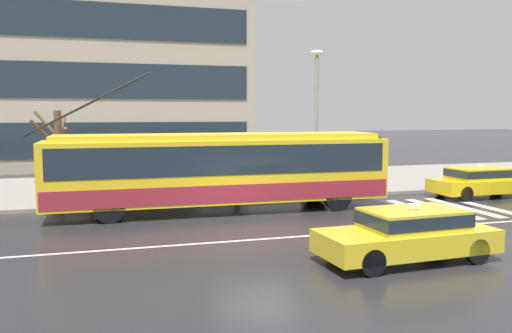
% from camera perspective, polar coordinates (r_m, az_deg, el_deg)
% --- Properties ---
extents(ground_plane, '(160.00, 160.00, 0.00)m').
position_cam_1_polar(ground_plane, '(16.46, -0.24, -6.82)').
color(ground_plane, '#27262A').
extents(sidewalk_slab, '(80.00, 10.00, 0.14)m').
position_cam_1_polar(sidewalk_slab, '(26.05, -6.51, -2.01)').
color(sidewalk_slab, gray).
rests_on(sidewalk_slab, ground_plane).
extents(crosswalk_stripe_edge_near, '(0.44, 4.40, 0.01)m').
position_cam_1_polar(crosswalk_stripe_edge_near, '(20.75, 17.25, -4.43)').
color(crosswalk_stripe_edge_near, beige).
rests_on(crosswalk_stripe_edge_near, ground_plane).
extents(crosswalk_stripe_inner_a, '(0.44, 4.40, 0.01)m').
position_cam_1_polar(crosswalk_stripe_inner_a, '(21.27, 19.26, -4.25)').
color(crosswalk_stripe_inner_a, beige).
rests_on(crosswalk_stripe_inner_a, ground_plane).
extents(crosswalk_stripe_center, '(0.44, 4.40, 0.01)m').
position_cam_1_polar(crosswalk_stripe_center, '(21.80, 21.18, -4.08)').
color(crosswalk_stripe_center, beige).
rests_on(crosswalk_stripe_center, ground_plane).
extents(crosswalk_stripe_inner_b, '(0.44, 4.40, 0.01)m').
position_cam_1_polar(crosswalk_stripe_inner_b, '(22.36, 23.01, -3.91)').
color(crosswalk_stripe_inner_b, beige).
rests_on(crosswalk_stripe_inner_b, ground_plane).
extents(lane_centre_line, '(72.00, 0.14, 0.01)m').
position_cam_1_polar(lane_centre_line, '(15.34, 1.05, -7.74)').
color(lane_centre_line, silver).
rests_on(lane_centre_line, ground_plane).
extents(trolleybus, '(12.71, 2.66, 4.97)m').
position_cam_1_polar(trolleybus, '(19.40, -3.81, -0.22)').
color(trolleybus, yellow).
rests_on(trolleybus, ground_plane).
extents(taxi_ahead_of_bus, '(4.47, 1.84, 1.39)m').
position_cam_1_polar(taxi_ahead_of_bus, '(24.61, 22.92, -1.41)').
color(taxi_ahead_of_bus, yellow).
rests_on(taxi_ahead_of_bus, ground_plane).
extents(taxi_oncoming_near, '(4.43, 1.97, 1.39)m').
position_cam_1_polar(taxi_oncoming_near, '(13.51, 16.04, -6.79)').
color(taxi_oncoming_near, yellow).
rests_on(taxi_oncoming_near, ground_plane).
extents(bus_shelter, '(4.22, 1.82, 2.41)m').
position_cam_1_polar(bus_shelter, '(22.80, -10.86, 1.64)').
color(bus_shelter, gray).
rests_on(bus_shelter, sidewalk_slab).
extents(pedestrian_at_shelter, '(1.42, 1.42, 2.03)m').
position_cam_1_polar(pedestrian_at_shelter, '(22.99, -2.01, 1.25)').
color(pedestrian_at_shelter, black).
rests_on(pedestrian_at_shelter, sidewalk_slab).
extents(pedestrian_approaching_curb, '(1.43, 1.43, 2.04)m').
position_cam_1_polar(pedestrian_approaching_curb, '(22.73, 5.02, 1.29)').
color(pedestrian_approaching_curb, '#4E5143').
rests_on(pedestrian_approaching_curb, sidewalk_slab).
extents(pedestrian_walking_past, '(1.02, 1.02, 1.98)m').
position_cam_1_polar(pedestrian_walking_past, '(21.93, -17.61, 0.60)').
color(pedestrian_walking_past, '#565453').
rests_on(pedestrian_walking_past, sidewalk_slab).
extents(street_lamp, '(0.60, 0.32, 6.13)m').
position_cam_1_polar(street_lamp, '(23.32, 6.49, 6.27)').
color(street_lamp, gray).
rests_on(street_lamp, sidewalk_slab).
extents(street_tree_bare, '(1.46, 2.32, 3.54)m').
position_cam_1_polar(street_tree_bare, '(22.99, -20.46, 1.82)').
color(street_tree_bare, brown).
rests_on(street_tree_bare, sidewalk_slab).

